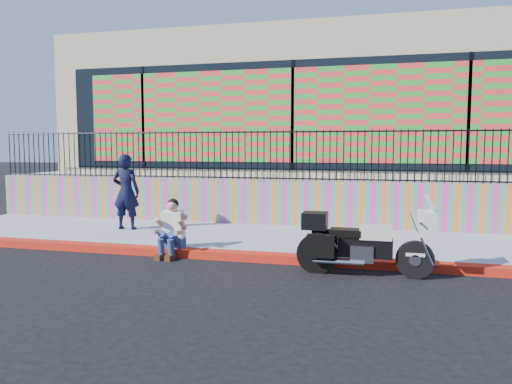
% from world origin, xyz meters
% --- Properties ---
extents(ground, '(90.00, 90.00, 0.00)m').
position_xyz_m(ground, '(0.00, 0.00, 0.00)').
color(ground, black).
rests_on(ground, ground).
extents(red_curb, '(16.00, 0.30, 0.15)m').
position_xyz_m(red_curb, '(0.00, 0.00, 0.07)').
color(red_curb, '#AE250C').
rests_on(red_curb, ground).
extents(sidewalk, '(16.00, 3.00, 0.15)m').
position_xyz_m(sidewalk, '(0.00, 1.65, 0.07)').
color(sidewalk, '#8B90A6').
rests_on(sidewalk, ground).
extents(mural_wall, '(16.00, 0.20, 1.10)m').
position_xyz_m(mural_wall, '(0.00, 3.25, 0.70)').
color(mural_wall, '#E43C82').
rests_on(mural_wall, sidewalk).
extents(metal_fence, '(15.80, 0.04, 1.20)m').
position_xyz_m(metal_fence, '(0.00, 3.25, 1.85)').
color(metal_fence, black).
rests_on(metal_fence, mural_wall).
extents(elevated_platform, '(16.00, 10.00, 1.25)m').
position_xyz_m(elevated_platform, '(0.00, 8.35, 0.62)').
color(elevated_platform, '#8B90A6').
rests_on(elevated_platform, ground).
extents(storefront_building, '(14.00, 8.06, 4.00)m').
position_xyz_m(storefront_building, '(0.00, 8.13, 3.25)').
color(storefront_building, tan).
rests_on(storefront_building, elevated_platform).
extents(police_motorcycle, '(2.13, 0.70, 1.33)m').
position_xyz_m(police_motorcycle, '(2.02, -0.52, 0.56)').
color(police_motorcycle, black).
rests_on(police_motorcycle, ground).
extents(police_officer, '(0.67, 0.46, 1.74)m').
position_xyz_m(police_officer, '(-3.44, 1.73, 1.02)').
color(police_officer, black).
rests_on(police_officer, sidewalk).
extents(seated_man, '(0.54, 0.71, 1.06)m').
position_xyz_m(seated_man, '(-1.52, -0.09, 0.45)').
color(seated_man, navy).
rests_on(seated_man, ground).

